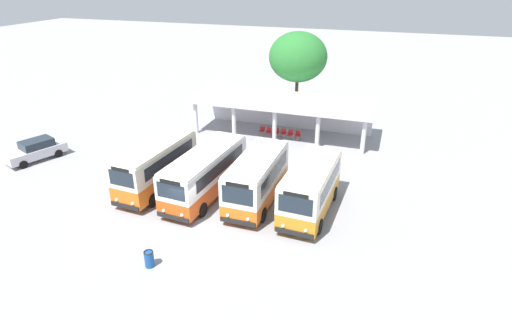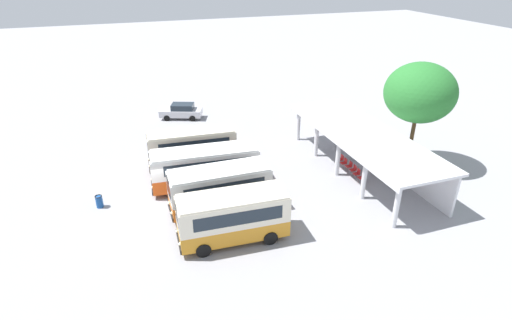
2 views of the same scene
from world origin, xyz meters
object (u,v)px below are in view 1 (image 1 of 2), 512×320
(waiting_chair_second_from_end, at_px, (269,131))
(waiting_chair_far_end_seat, at_px, (298,135))
(city_bus_nearest_orange, at_px, (156,165))
(waiting_chair_middle_seat, at_px, (276,132))
(litter_bin_apron, at_px, (149,259))
(city_bus_fourth_amber, at_px, (311,187))
(parked_car_flank, at_px, (36,150))
(waiting_chair_fourth_seat, at_px, (283,133))
(city_bus_second_in_row, at_px, (205,172))
(waiting_chair_end_by_column, at_px, (262,130))
(city_bus_middle_cream, at_px, (257,178))
(waiting_chair_fifth_seat, at_px, (290,134))

(waiting_chair_second_from_end, xyz_separation_m, waiting_chair_far_end_seat, (2.65, 0.01, 0.00))
(city_bus_nearest_orange, bearing_deg, waiting_chair_middle_seat, 67.26)
(waiting_chair_second_from_end, relative_size, litter_bin_apron, 0.96)
(city_bus_fourth_amber, relative_size, parked_car_flank, 1.43)
(waiting_chair_fourth_seat, height_order, waiting_chair_far_end_seat, same)
(litter_bin_apron, bearing_deg, waiting_chair_middle_seat, 86.85)
(city_bus_second_in_row, relative_size, litter_bin_apron, 9.02)
(parked_car_flank, bearing_deg, waiting_chair_fourth_seat, 31.89)
(city_bus_second_in_row, distance_m, waiting_chair_fourth_seat, 11.79)
(waiting_chair_end_by_column, bearing_deg, parked_car_flank, -144.93)
(city_bus_nearest_orange, bearing_deg, city_bus_middle_cream, 4.03)
(city_bus_nearest_orange, distance_m, city_bus_second_in_row, 3.49)
(waiting_chair_fourth_seat, relative_size, litter_bin_apron, 0.96)
(parked_car_flank, bearing_deg, city_bus_fourth_amber, -1.85)
(city_bus_second_in_row, bearing_deg, waiting_chair_fourth_seat, 79.52)
(litter_bin_apron, bearing_deg, parked_car_flank, 151.31)
(city_bus_fourth_amber, height_order, waiting_chair_fifth_seat, city_bus_fourth_amber)
(city_bus_fourth_amber, xyz_separation_m, waiting_chair_fourth_seat, (-4.83, 11.42, -1.22))
(waiting_chair_second_from_end, bearing_deg, city_bus_fourth_amber, -61.53)
(waiting_chair_far_end_seat, bearing_deg, waiting_chair_fourth_seat, 177.15)
(waiting_chair_end_by_column, bearing_deg, city_bus_middle_cream, -73.56)
(city_bus_nearest_orange, relative_size, waiting_chair_fifth_seat, 8.36)
(waiting_chair_fifth_seat, bearing_deg, waiting_chair_fourth_seat, 173.86)
(city_bus_middle_cream, relative_size, waiting_chair_fifth_seat, 7.98)
(city_bus_nearest_orange, distance_m, waiting_chair_fifth_seat, 13.37)
(waiting_chair_end_by_column, distance_m, waiting_chair_fifth_seat, 2.65)
(litter_bin_apron, bearing_deg, city_bus_nearest_orange, 117.82)
(city_bus_nearest_orange, bearing_deg, parked_car_flank, 174.60)
(city_bus_second_in_row, bearing_deg, litter_bin_apron, -86.90)
(city_bus_nearest_orange, distance_m, waiting_chair_far_end_seat, 13.70)
(parked_car_flank, xyz_separation_m, waiting_chair_end_by_column, (15.23, 10.69, -0.31))
(city_bus_middle_cream, distance_m, waiting_chair_end_by_column, 11.84)
(parked_car_flank, xyz_separation_m, waiting_chair_fourth_seat, (17.22, 10.71, -0.31))
(city_bus_nearest_orange, height_order, waiting_chair_fourth_seat, city_bus_nearest_orange)
(city_bus_middle_cream, bearing_deg, waiting_chair_second_from_end, 103.37)
(city_bus_nearest_orange, height_order, litter_bin_apron, city_bus_nearest_orange)
(waiting_chair_fifth_seat, xyz_separation_m, waiting_chair_far_end_seat, (0.66, 0.01, 0.00))
(litter_bin_apron, bearing_deg, city_bus_middle_cream, 68.71)
(city_bus_second_in_row, relative_size, parked_car_flank, 1.71)
(waiting_chair_middle_seat, bearing_deg, waiting_chair_end_by_column, -178.62)
(waiting_chair_end_by_column, bearing_deg, litter_bin_apron, -89.21)
(waiting_chair_end_by_column, bearing_deg, waiting_chair_middle_seat, 1.38)
(city_bus_middle_cream, relative_size, waiting_chair_second_from_end, 7.98)
(city_bus_second_in_row, height_order, waiting_chair_second_from_end, city_bus_second_in_row)
(waiting_chair_fourth_seat, bearing_deg, waiting_chair_end_by_column, -179.49)
(city_bus_nearest_orange, xyz_separation_m, waiting_chair_second_from_end, (4.29, 11.73, -1.26))
(waiting_chair_end_by_column, relative_size, litter_bin_apron, 0.96)
(city_bus_second_in_row, xyz_separation_m, waiting_chair_second_from_end, (0.81, 11.46, -1.18))
(waiting_chair_end_by_column, relative_size, waiting_chair_fourth_seat, 1.00)
(city_bus_fourth_amber, relative_size, waiting_chair_end_by_column, 7.90)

